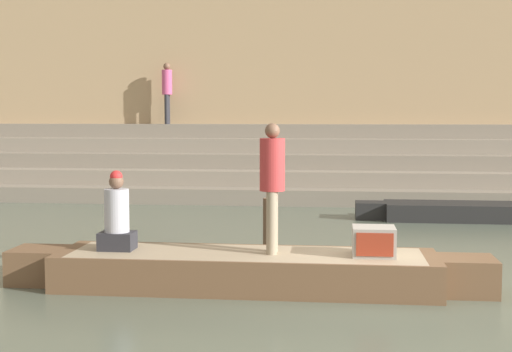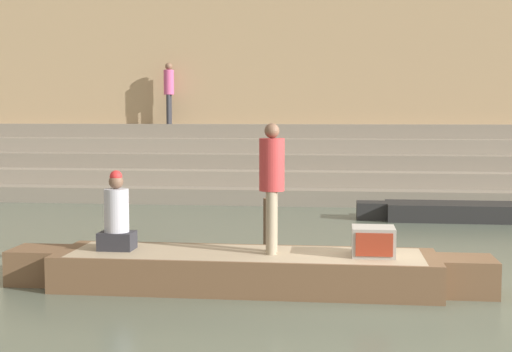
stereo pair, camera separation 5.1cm
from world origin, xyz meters
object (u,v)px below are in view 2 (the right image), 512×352
Objects in this scene: person_standing at (272,178)px; mooring_post at (269,227)px; tv_set at (373,241)px; moored_boat_shore at (495,212)px; rowboat_main at (245,269)px; person_on_steps at (169,88)px; person_rowing at (117,218)px.

person_standing is 2.35m from mooring_post.
moored_boat_shore is at bearing 65.91° from tv_set.
rowboat_main reaches higher than moored_boat_shore.
person_standing reaches higher than mooring_post.
rowboat_main is at bearing -83.23° from person_on_steps.
person_on_steps is at bearing 112.51° from mooring_post.
person_on_steps is at bearing 84.85° from person_rowing.
tv_set is 2.67m from mooring_post.
person_rowing is at bearing 178.33° from rowboat_main.
person_rowing is 3.38m from tv_set.
tv_set is at bearing -54.45° from mooring_post.
person_on_steps is (-4.09, 11.41, 1.57)m from person_standing.
person_standing reaches higher than rowboat_main.
person_rowing is (-2.07, -0.00, -0.55)m from person_standing.
rowboat_main is 12.35m from person_on_steps.
person_rowing is at bearing -91.34° from person_on_steps.
rowboat_main is 1.24m from person_standing.
person_standing is 1.81× the size of mooring_post.
mooring_post is at bearing 125.50° from tv_set.
person_standing is at bearing 3.91° from rowboat_main.
mooring_post reaches higher than moored_boat_shore.
tv_set is at bearing -110.91° from moored_boat_shore.
mooring_post is at bearing 96.50° from person_standing.
person_standing is 12.23m from person_on_steps.
rowboat_main is at bearing 179.46° from tv_set.
mooring_post is at bearing -78.87° from person_on_steps.
mooring_post reaches higher than rowboat_main.
person_on_steps is at bearing 115.18° from tv_set.
person_on_steps is (-5.40, 11.45, 2.36)m from tv_set.
person_rowing is 2.84m from mooring_post.
tv_set is 12.88m from person_on_steps.
tv_set is at bearing -15.86° from person_rowing.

